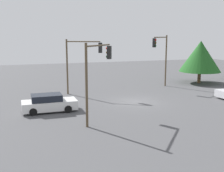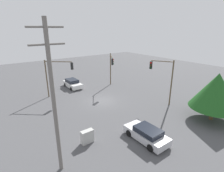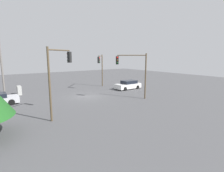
{
  "view_description": "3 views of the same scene",
  "coord_description": "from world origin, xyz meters",
  "px_view_note": "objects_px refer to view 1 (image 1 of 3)",
  "views": [
    {
      "loc": [
        24.24,
        -10.67,
        6.33
      ],
      "look_at": [
        -0.66,
        -2.23,
        1.57
      ],
      "focal_mm": 45.0,
      "sensor_mm": 36.0,
      "label": 1
    },
    {
      "loc": [
        13.11,
        20.19,
        10.3
      ],
      "look_at": [
        -2.28,
        -0.48,
        1.72
      ],
      "focal_mm": 28.0,
      "sensor_mm": 36.0,
      "label": 2
    },
    {
      "loc": [
        -21.57,
        11.1,
        5.57
      ],
      "look_at": [
        -2.19,
        -2.77,
        1.49
      ],
      "focal_mm": 28.0,
      "sensor_mm": 36.0,
      "label": 3
    }
  ],
  "objects_px": {
    "traffic_signal_main": "(81,57)",
    "traffic_signal_aux": "(97,67)",
    "traffic_signal_cross": "(162,52)",
    "sedan_white": "(49,103)"
  },
  "relations": [
    {
      "from": "sedan_white",
      "to": "traffic_signal_cross",
      "type": "relative_size",
      "value": 0.71
    },
    {
      "from": "sedan_white",
      "to": "traffic_signal_main",
      "type": "xyz_separation_m",
      "value": [
        -5.75,
        4.07,
        3.38
      ]
    },
    {
      "from": "traffic_signal_main",
      "to": "traffic_signal_aux",
      "type": "height_order",
      "value": "traffic_signal_main"
    },
    {
      "from": "traffic_signal_main",
      "to": "traffic_signal_cross",
      "type": "xyz_separation_m",
      "value": [
        -1.21,
        10.24,
        0.21
      ]
    },
    {
      "from": "traffic_signal_main",
      "to": "traffic_signal_cross",
      "type": "bearing_deg",
      "value": 38.38
    },
    {
      "from": "traffic_signal_main",
      "to": "traffic_signal_aux",
      "type": "xyz_separation_m",
      "value": [
        9.44,
        -0.89,
        -0.04
      ]
    },
    {
      "from": "sedan_white",
      "to": "traffic_signal_aux",
      "type": "xyz_separation_m",
      "value": [
        3.69,
        3.19,
        3.34
      ]
    },
    {
      "from": "traffic_signal_cross",
      "to": "sedan_white",
      "type": "bearing_deg",
      "value": -5.75
    },
    {
      "from": "traffic_signal_aux",
      "to": "traffic_signal_cross",
      "type": "bearing_deg",
      "value": -5.66
    },
    {
      "from": "sedan_white",
      "to": "traffic_signal_main",
      "type": "distance_m",
      "value": 7.81
    }
  ]
}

